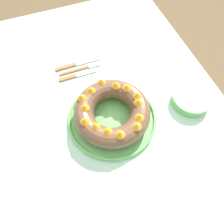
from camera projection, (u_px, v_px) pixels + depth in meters
ground_plane at (112, 172)px, 1.47m from camera, size 8.00×8.00×0.00m
dining_table at (111, 133)px, 0.91m from camera, size 1.53×0.97×0.72m
serving_dish at (112, 118)px, 0.84m from camera, size 0.34×0.34×0.02m
bundt_cake at (112, 112)px, 0.80m from camera, size 0.28×0.28×0.09m
fork at (83, 68)px, 0.97m from camera, size 0.02×0.19×0.01m
serving_knife at (75, 65)px, 0.98m from camera, size 0.02×0.20×0.01m
cake_knife at (75, 76)px, 0.95m from camera, size 0.02×0.17×0.01m
side_bowl at (191, 99)px, 0.88m from camera, size 0.15×0.15×0.04m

